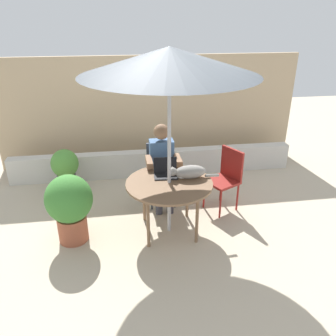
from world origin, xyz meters
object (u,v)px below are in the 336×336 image
(patio_table, at_px, (169,186))
(potted_plant_near_fence, at_px, (65,168))
(cat, at_px, (188,172))
(patio_umbrella, at_px, (169,61))
(laptop, at_px, (165,170))
(chair_occupied, at_px, (161,168))
(person_seated, at_px, (162,162))
(potted_plant_by_chair, at_px, (70,204))
(chair_empty, at_px, (226,174))

(patio_table, relative_size, potted_plant_near_fence, 1.50)
(cat, bearing_deg, patio_umbrella, -162.31)
(laptop, distance_m, cat, 0.31)
(chair_occupied, xyz_separation_m, potted_plant_near_fence, (-1.45, 0.46, -0.12))
(chair_occupied, distance_m, person_seated, 0.23)
(chair_occupied, xyz_separation_m, laptop, (-0.02, -0.60, 0.24))
(chair_occupied, bearing_deg, laptop, -91.50)
(laptop, distance_m, potted_plant_by_chair, 1.27)
(chair_empty, bearing_deg, patio_table, -152.36)
(patio_table, height_order, potted_plant_near_fence, potted_plant_near_fence)
(person_seated, distance_m, potted_plant_by_chair, 1.42)
(chair_occupied, xyz_separation_m, person_seated, (-0.00, -0.16, 0.17))
(chair_empty, distance_m, laptop, 0.98)
(patio_table, height_order, person_seated, person_seated)
(patio_table, height_order, chair_empty, chair_empty)
(patio_table, relative_size, chair_empty, 1.20)
(patio_table, height_order, potted_plant_by_chair, potted_plant_by_chair)
(chair_empty, xyz_separation_m, cat, (-0.64, -0.39, 0.27))
(patio_umbrella, height_order, potted_plant_by_chair, patio_umbrella)
(patio_umbrella, distance_m, chair_occupied, 1.83)
(patio_umbrella, distance_m, person_seated, 1.61)
(potted_plant_by_chair, bearing_deg, chair_occupied, 33.99)
(chair_empty, xyz_separation_m, potted_plant_by_chair, (-2.13, -0.48, -0.02))
(chair_empty, relative_size, laptop, 2.85)
(patio_table, relative_size, cat, 1.67)
(patio_umbrella, relative_size, potted_plant_by_chair, 2.60)
(patio_table, height_order, laptop, laptop)
(chair_occupied, distance_m, potted_plant_near_fence, 1.53)
(chair_empty, bearing_deg, potted_plant_near_fence, 160.91)
(laptop, height_order, cat, laptop)
(person_seated, distance_m, laptop, 0.45)
(chair_occupied, bearing_deg, cat, -70.74)
(patio_umbrella, relative_size, chair_occupied, 2.56)
(potted_plant_by_chair, bearing_deg, patio_table, 0.52)
(patio_table, xyz_separation_m, chair_occupied, (0.00, 0.82, -0.13))
(patio_table, xyz_separation_m, person_seated, (-0.00, 0.66, 0.04))
(patio_umbrella, bearing_deg, potted_plant_by_chair, -179.48)
(chair_empty, distance_m, potted_plant_near_fence, 2.49)
(patio_umbrella, bearing_deg, person_seated, 90.00)
(person_seated, distance_m, cat, 0.64)
(patio_umbrella, xyz_separation_m, cat, (0.26, 0.08, -1.37))
(patio_table, xyz_separation_m, cat, (0.26, 0.08, 0.14))
(patio_table, distance_m, potted_plant_by_chair, 1.24)
(patio_umbrella, relative_size, potted_plant_near_fence, 3.19)
(laptop, relative_size, cat, 0.49)
(patio_table, distance_m, person_seated, 0.66)
(chair_occupied, distance_m, chair_empty, 0.96)
(patio_table, xyz_separation_m, potted_plant_by_chair, (-1.23, -0.01, -0.15))
(laptop, bearing_deg, potted_plant_by_chair, -169.23)
(chair_empty, xyz_separation_m, person_seated, (-0.90, 0.19, 0.17))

